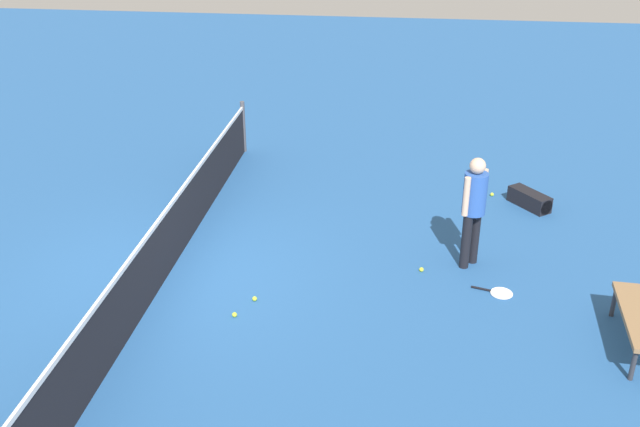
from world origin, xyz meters
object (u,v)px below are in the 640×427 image
(tennis_ball_near_player, at_px, (492,194))
(tennis_ball_stray_left, at_px, (421,270))
(tennis_ball_by_net, at_px, (255,299))
(player_near_side, at_px, (474,203))
(tennis_ball_midcourt, at_px, (234,315))
(tennis_racket_near_player, at_px, (500,293))
(equipment_bag, at_px, (531,200))
(courtside_bench, at_px, (639,319))

(tennis_ball_near_player, relative_size, tennis_ball_stray_left, 1.00)
(tennis_ball_near_player, distance_m, tennis_ball_by_net, 5.29)
(player_near_side, distance_m, tennis_ball_stray_left, 1.23)
(tennis_ball_midcourt, xyz_separation_m, tennis_ball_stray_left, (1.50, -2.45, 0.00))
(tennis_racket_near_player, relative_size, equipment_bag, 0.76)
(player_near_side, bearing_deg, tennis_ball_midcourt, 119.97)
(tennis_ball_near_player, height_order, courtside_bench, courtside_bench)
(tennis_ball_midcourt, bearing_deg, equipment_bag, -47.48)
(tennis_racket_near_player, bearing_deg, courtside_bench, -124.51)
(tennis_ball_midcourt, height_order, tennis_ball_stray_left, same)
(tennis_ball_midcourt, height_order, equipment_bag, equipment_bag)
(tennis_ball_stray_left, xyz_separation_m, courtside_bench, (-1.52, -2.60, 0.38))
(courtside_bench, bearing_deg, tennis_racket_near_player, 55.49)
(tennis_racket_near_player, relative_size, tennis_ball_near_player, 9.20)
(tennis_ball_by_net, xyz_separation_m, courtside_bench, (-0.43, -4.87, 0.38))
(tennis_ball_near_player, height_order, tennis_ball_by_net, same)
(tennis_racket_near_player, xyz_separation_m, courtside_bench, (-1.05, -1.52, 0.40))
(tennis_ball_near_player, height_order, equipment_bag, equipment_bag)
(tennis_ball_by_net, bearing_deg, player_near_side, -64.76)
(player_near_side, xyz_separation_m, tennis_ball_by_net, (-1.39, 2.95, -0.98))
(tennis_ball_near_player, bearing_deg, courtside_bench, -162.90)
(tennis_racket_near_player, distance_m, tennis_ball_by_net, 3.40)
(player_near_side, relative_size, tennis_ball_midcourt, 25.76)
(player_near_side, distance_m, tennis_ball_midcourt, 3.75)
(player_near_side, xyz_separation_m, tennis_racket_near_player, (-0.78, -0.39, -1.00))
(tennis_racket_near_player, height_order, tennis_ball_midcourt, tennis_ball_midcourt)
(equipment_bag, bearing_deg, tennis_racket_near_player, 164.89)
(tennis_ball_near_player, height_order, tennis_ball_stray_left, same)
(tennis_ball_near_player, height_order, tennis_ball_midcourt, same)
(player_near_side, relative_size, tennis_ball_stray_left, 25.76)
(tennis_ball_midcourt, bearing_deg, player_near_side, -60.03)
(tennis_racket_near_player, xyz_separation_m, tennis_ball_stray_left, (0.47, 1.08, 0.02))
(player_near_side, height_order, tennis_ball_by_net, player_near_side)
(tennis_ball_midcourt, bearing_deg, courtside_bench, -90.19)
(player_near_side, xyz_separation_m, tennis_ball_midcourt, (-1.81, 3.14, -0.98))
(player_near_side, distance_m, tennis_ball_near_player, 2.79)
(tennis_ball_by_net, distance_m, courtside_bench, 4.91)
(tennis_racket_near_player, distance_m, tennis_ball_stray_left, 1.18)
(tennis_ball_near_player, bearing_deg, equipment_bag, -122.96)
(tennis_racket_near_player, bearing_deg, player_near_side, 26.80)
(tennis_ball_by_net, xyz_separation_m, tennis_ball_midcourt, (-0.42, 0.18, 0.00))
(tennis_ball_near_player, xyz_separation_m, equipment_bag, (-0.40, -0.62, 0.11))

